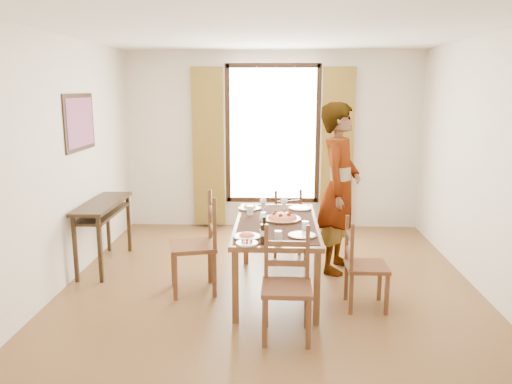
{
  "coord_description": "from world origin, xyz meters",
  "views": [
    {
      "loc": [
        0.06,
        -5.16,
        2.14
      ],
      "look_at": [
        -0.17,
        0.3,
        1.0
      ],
      "focal_mm": 35.0,
      "sensor_mm": 36.0,
      "label": 1
    }
  ],
  "objects_px": {
    "console_table": "(103,211)",
    "pasta_platter": "(282,216)",
    "dining_table": "(276,228)",
    "man": "(339,188)"
  },
  "relations": [
    {
      "from": "console_table",
      "to": "pasta_platter",
      "type": "distance_m",
      "value": 2.24
    },
    {
      "from": "dining_table",
      "to": "man",
      "type": "height_order",
      "value": "man"
    },
    {
      "from": "man",
      "to": "pasta_platter",
      "type": "relative_size",
      "value": 4.97
    },
    {
      "from": "man",
      "to": "pasta_platter",
      "type": "bearing_deg",
      "value": 150.64
    },
    {
      "from": "console_table",
      "to": "dining_table",
      "type": "height_order",
      "value": "console_table"
    },
    {
      "from": "console_table",
      "to": "man",
      "type": "bearing_deg",
      "value": -0.39
    },
    {
      "from": "pasta_platter",
      "to": "console_table",
      "type": "bearing_deg",
      "value": 164.58
    },
    {
      "from": "dining_table",
      "to": "man",
      "type": "distance_m",
      "value": 1.02
    },
    {
      "from": "console_table",
      "to": "dining_table",
      "type": "distance_m",
      "value": 2.2
    },
    {
      "from": "console_table",
      "to": "dining_table",
      "type": "bearing_deg",
      "value": -17.56
    }
  ]
}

